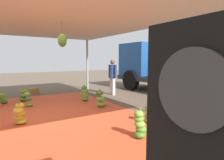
{
  "coord_description": "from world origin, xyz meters",
  "views": [
    {
      "loc": [
        5.21,
        -1.06,
        1.52
      ],
      "look_at": [
        0.79,
        1.83,
        0.97
      ],
      "focal_mm": 30.47,
      "sensor_mm": 36.0,
      "label": 1
    }
  ],
  "objects": [
    {
      "name": "banana_bunch_12",
      "position": [
        -0.06,
        1.94,
        0.26
      ],
      "size": [
        0.4,
        0.38,
        0.58
      ],
      "color": "#60932D",
      "rests_on": "tarp_orange"
    },
    {
      "name": "crate_0",
      "position": [
        -3.87,
        0.61,
        0.13
      ],
      "size": [
        0.48,
        0.46,
        0.26
      ],
      "primitive_type": "cube",
      "rotation": [
        0.0,
        0.0,
        0.26
      ],
      "color": "olive",
      "rests_on": "ground"
    },
    {
      "name": "banana_bunch_10",
      "position": [
        2.51,
        1.35,
        0.26
      ],
      "size": [
        0.29,
        0.31,
        0.59
      ],
      "color": "#477523",
      "rests_on": "tarp_orange"
    },
    {
      "name": "tent_canopy",
      "position": [
        0.0,
        -0.08,
        2.55
      ],
      "size": [
        8.0,
        7.0,
        2.63
      ],
      "color": "#9EA0A5",
      "rests_on": "ground"
    },
    {
      "name": "tarp_orange",
      "position": [
        0.0,
        0.0,
        0.01
      ],
      "size": [
        6.34,
        5.08,
        0.01
      ],
      "primitive_type": "cube",
      "color": "#D1512D",
      "rests_on": "ground"
    },
    {
      "name": "banana_bunch_8",
      "position": [
        1.98,
        2.16,
        0.22
      ],
      "size": [
        0.38,
        0.36,
        0.5
      ],
      "color": "#75A83D",
      "rests_on": "tarp_orange"
    },
    {
      "name": "banana_bunch_4",
      "position": [
        0.35,
        -0.49,
        0.25
      ],
      "size": [
        0.34,
        0.34,
        0.57
      ],
      "color": "gold",
      "rests_on": "tarp_orange"
    },
    {
      "name": "banana_bunch_11",
      "position": [
        -1.16,
        1.9,
        0.28
      ],
      "size": [
        0.37,
        0.36,
        0.6
      ],
      "color": "#6B9E38",
      "rests_on": "tarp_orange"
    },
    {
      "name": "worker_1",
      "position": [
        -1.72,
        3.5,
        0.9
      ],
      "size": [
        0.57,
        0.35,
        1.55
      ],
      "color": "silver",
      "rests_on": "ground"
    },
    {
      "name": "ground_plane",
      "position": [
        0.0,
        3.0,
        0.0
      ],
      "size": [
        40.0,
        40.0,
        0.0
      ],
      "primitive_type": "plane",
      "color": "brown"
    },
    {
      "name": "banana_bunch_6",
      "position": [
        -2.33,
        -0.68,
        0.19
      ],
      "size": [
        0.29,
        0.33,
        0.43
      ],
      "color": "#477523",
      "rests_on": "tarp_orange"
    },
    {
      "name": "banana_bunch_3",
      "position": [
        -1.38,
        -0.02,
        0.23
      ],
      "size": [
        0.32,
        0.33,
        0.54
      ],
      "color": "#60932D",
      "rests_on": "tarp_orange"
    },
    {
      "name": "cargo_truck_main",
      "position": [
        -0.52,
        6.13,
        1.2
      ],
      "size": [
        6.42,
        2.5,
        2.4
      ],
      "color": "#2D2D2D",
      "rests_on": "ground"
    },
    {
      "name": "banana_bunch_2",
      "position": [
        -2.36,
        -0.01,
        0.22
      ],
      "size": [
        0.4,
        0.39,
        0.49
      ],
      "color": "#477523",
      "rests_on": "tarp_orange"
    }
  ]
}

